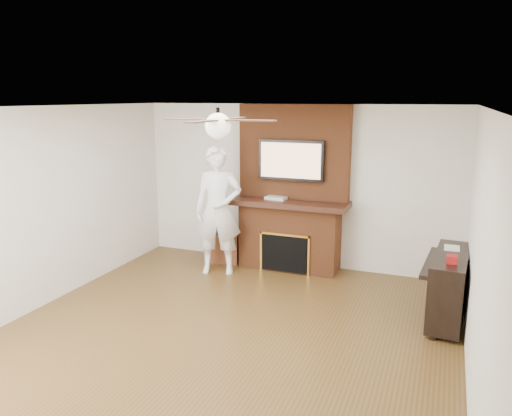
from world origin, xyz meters
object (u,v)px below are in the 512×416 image
at_px(fireplace, 291,205).
at_px(person, 218,210).
at_px(piano, 448,285).
at_px(side_table, 224,245).

xyz_separation_m(fireplace, person, (-0.94, -0.63, -0.03)).
bearing_deg(piano, side_table, 166.60).
relative_size(person, side_table, 3.29).
relative_size(fireplace, side_table, 4.28).
bearing_deg(side_table, person, -88.51).
distance_m(fireplace, piano, 2.63).
height_order(fireplace, person, fireplace).
bearing_deg(person, piano, -27.85).
distance_m(side_table, piano, 3.58).
xyz_separation_m(person, side_table, (-0.16, 0.56, -0.71)).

